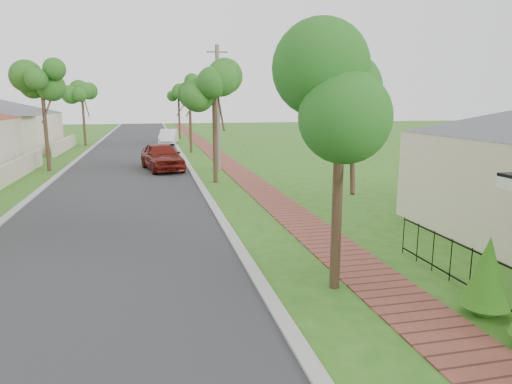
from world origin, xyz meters
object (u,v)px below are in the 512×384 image
object	(u,v)px
parked_car_white	(169,137)
parked_car_red	(162,157)
near_tree	(340,111)
utility_pole	(218,108)

from	to	relation	value
parked_car_white	parked_car_red	bearing A→B (deg)	-85.36
parked_car_white	near_tree	bearing A→B (deg)	-78.29
parked_car_red	utility_pole	size ratio (longest dim) A/B	0.67
parked_car_red	parked_car_white	world-z (taller)	parked_car_red
parked_car_white	utility_pole	world-z (taller)	utility_pole
parked_car_white	near_tree	world-z (taller)	near_tree
parked_car_red	near_tree	distance (m)	19.11
parked_car_white	near_tree	size ratio (longest dim) A/B	0.88
parked_car_white	utility_pole	bearing A→B (deg)	-74.64
parked_car_red	parked_car_white	bearing A→B (deg)	75.18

